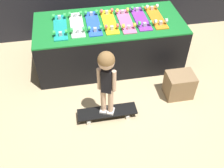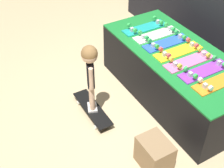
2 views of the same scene
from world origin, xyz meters
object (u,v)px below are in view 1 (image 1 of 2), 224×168
skateboard_on_floor (107,112)px  child (106,73)px  skateboard_white_on_rack (77,24)px  skateboard_blue_on_rack (93,23)px  skateboard_teal_on_rack (60,26)px  skateboard_purple_on_rack (141,18)px  skateboard_yellow_on_rack (109,21)px  skateboard_orange_on_rack (156,16)px  storage_box (179,85)px  skateboard_pink_on_rack (125,20)px

skateboard_on_floor → child: 0.63m
skateboard_white_on_rack → skateboard_blue_on_rack: bearing=-1.6°
skateboard_teal_on_rack → skateboard_purple_on_rack: (1.09, 0.03, 0.00)m
skateboard_blue_on_rack → skateboard_yellow_on_rack: size_ratio=1.00×
skateboard_white_on_rack → skateboard_blue_on_rack: (0.22, -0.01, 0.00)m
skateboard_blue_on_rack → child: child is taller
skateboard_on_floor → child: size_ratio=0.82×
skateboard_blue_on_rack → skateboard_orange_on_rack: 0.87m
skateboard_blue_on_rack → storage_box: skateboard_blue_on_rack is taller
storage_box → skateboard_blue_on_rack: bearing=139.5°
skateboard_white_on_rack → child: (0.23, -1.06, 0.02)m
storage_box → skateboard_pink_on_rack: bearing=123.8°
skateboard_blue_on_rack → skateboard_orange_on_rack: size_ratio=1.00×
skateboard_blue_on_rack → skateboard_yellow_on_rack: 0.22m
skateboard_yellow_on_rack → skateboard_purple_on_rack: (0.44, 0.01, 0.00)m
skateboard_white_on_rack → skateboard_orange_on_rack: size_ratio=1.00×
skateboard_blue_on_rack → skateboard_on_floor: size_ratio=0.86×
skateboard_teal_on_rack → storage_box: 1.73m
skateboard_teal_on_rack → skateboard_orange_on_rack: size_ratio=1.00×
skateboard_orange_on_rack → skateboard_on_floor: 1.50m
skateboard_white_on_rack → storage_box: bearing=-35.2°
skateboard_yellow_on_rack → skateboard_blue_on_rack: bearing=-179.5°
storage_box → skateboard_teal_on_rack: bearing=149.9°
skateboard_pink_on_rack → skateboard_orange_on_rack: same height
skateboard_teal_on_rack → child: (0.45, -1.03, 0.02)m
skateboard_purple_on_rack → skateboard_on_floor: size_ratio=0.86×
skateboard_yellow_on_rack → skateboard_on_floor: skateboard_yellow_on_rack is taller
skateboard_teal_on_rack → storage_box: (1.43, -0.83, -0.52)m
skateboard_purple_on_rack → skateboard_on_floor: (-0.65, -1.06, -0.62)m
skateboard_on_floor → storage_box: bearing=11.8°
skateboard_white_on_rack → skateboard_purple_on_rack: 0.87m
skateboard_purple_on_rack → skateboard_on_floor: skateboard_purple_on_rack is taller
skateboard_on_floor → skateboard_white_on_rack: bearing=102.2°
skateboard_on_floor → child: child is taller
skateboard_purple_on_rack → storage_box: (0.33, -0.85, -0.52)m
skateboard_pink_on_rack → child: 1.12m
child → storage_box: 1.14m
skateboard_pink_on_rack → child: (-0.43, -1.03, 0.02)m
skateboard_purple_on_rack → storage_box: skateboard_purple_on_rack is taller
skateboard_blue_on_rack → skateboard_yellow_on_rack: (0.22, 0.00, 0.00)m
skateboard_orange_on_rack → storage_box: 1.01m
skateboard_yellow_on_rack → child: (-0.21, -1.05, 0.02)m
skateboard_pink_on_rack → skateboard_orange_on_rack: 0.44m
skateboard_yellow_on_rack → skateboard_purple_on_rack: bearing=0.7°
skateboard_teal_on_rack → skateboard_purple_on_rack: bearing=1.4°
child → skateboard_pink_on_rack: bearing=89.4°
skateboard_orange_on_rack → storage_box: (0.11, -0.86, -0.52)m
skateboard_teal_on_rack → skateboard_white_on_rack: 0.22m
skateboard_blue_on_rack → storage_box: size_ratio=1.80×
skateboard_purple_on_rack → storage_box: bearing=-68.7°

